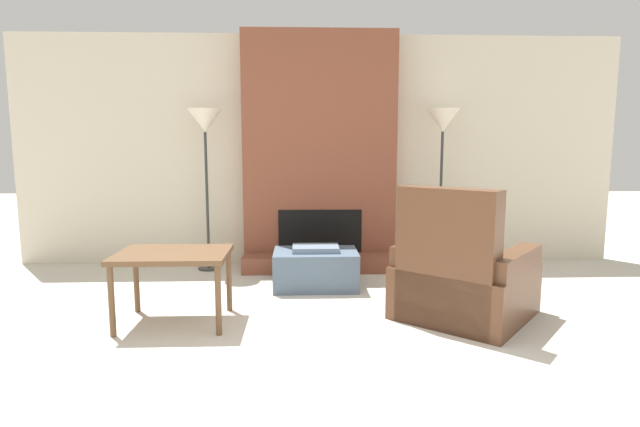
{
  "coord_description": "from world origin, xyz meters",
  "views": [
    {
      "loc": [
        -0.2,
        -2.54,
        1.36
      ],
      "look_at": [
        0.0,
        2.93,
        0.62
      ],
      "focal_mm": 28.0,
      "sensor_mm": 36.0,
      "label": 1
    }
  ],
  "objects_px": {
    "armchair": "(461,281)",
    "side_table": "(173,260)",
    "floor_lamp_left": "(205,128)",
    "ottoman": "(316,268)",
    "floor_lamp_right": "(443,128)"
  },
  "relations": [
    {
      "from": "armchair",
      "to": "side_table",
      "type": "bearing_deg",
      "value": 41.12
    },
    {
      "from": "side_table",
      "to": "floor_lamp_left",
      "type": "relative_size",
      "value": 0.48
    },
    {
      "from": "armchair",
      "to": "side_table",
      "type": "height_order",
      "value": "armchair"
    },
    {
      "from": "armchair",
      "to": "ottoman",
      "type": "bearing_deg",
      "value": 1.36
    },
    {
      "from": "ottoman",
      "to": "side_table",
      "type": "relative_size",
      "value": 0.96
    },
    {
      "from": "armchair",
      "to": "side_table",
      "type": "xyz_separation_m",
      "value": [
        -2.24,
        -0.02,
        0.19
      ]
    },
    {
      "from": "ottoman",
      "to": "side_table",
      "type": "height_order",
      "value": "side_table"
    },
    {
      "from": "ottoman",
      "to": "armchair",
      "type": "distance_m",
      "value": 1.46
    },
    {
      "from": "floor_lamp_right",
      "to": "armchair",
      "type": "bearing_deg",
      "value": -99.75
    },
    {
      "from": "floor_lamp_left",
      "to": "floor_lamp_right",
      "type": "distance_m",
      "value": 2.58
    },
    {
      "from": "ottoman",
      "to": "armchair",
      "type": "height_order",
      "value": "armchair"
    },
    {
      "from": "side_table",
      "to": "floor_lamp_left",
      "type": "bearing_deg",
      "value": 91.7
    },
    {
      "from": "ottoman",
      "to": "floor_lamp_right",
      "type": "relative_size",
      "value": 0.46
    },
    {
      "from": "side_table",
      "to": "floor_lamp_left",
      "type": "xyz_separation_m",
      "value": [
        -0.05,
        1.7,
        1.05
      ]
    },
    {
      "from": "ottoman",
      "to": "floor_lamp_left",
      "type": "bearing_deg",
      "value": 146.9
    }
  ]
}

